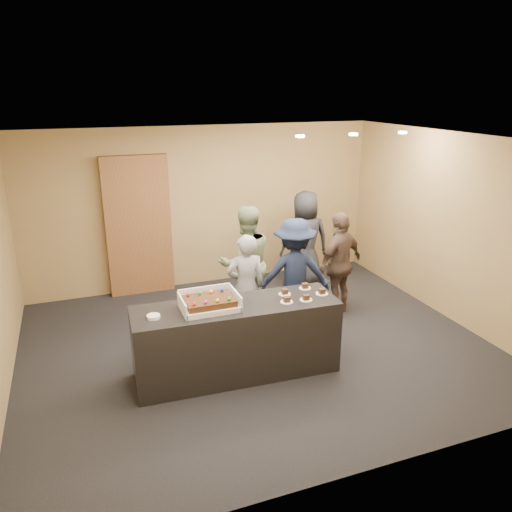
{
  "coord_description": "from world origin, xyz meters",
  "views": [
    {
      "loc": [
        -2.07,
        -5.55,
        3.29
      ],
      "look_at": [
        -0.0,
        0.0,
        1.27
      ],
      "focal_mm": 35.0,
      "sensor_mm": 36.0,
      "label": 1
    }
  ],
  "objects_px": {
    "sheet_cake": "(209,301)",
    "plate_stack": "(153,317)",
    "serving_counter": "(237,339)",
    "person_server_grey": "(246,287)",
    "person_sage_man": "(246,263)",
    "person_navy_man": "(294,274)",
    "cake_box": "(209,304)",
    "person_dark_suit": "(305,240)",
    "storage_cabinet": "(138,226)",
    "person_brown_extra": "(340,264)"
  },
  "relations": [
    {
      "from": "serving_counter",
      "to": "plate_stack",
      "type": "distance_m",
      "value": 1.06
    },
    {
      "from": "person_server_grey",
      "to": "person_navy_man",
      "type": "distance_m",
      "value": 0.74
    },
    {
      "from": "serving_counter",
      "to": "person_brown_extra",
      "type": "bearing_deg",
      "value": 31.64
    },
    {
      "from": "sheet_cake",
      "to": "plate_stack",
      "type": "distance_m",
      "value": 0.64
    },
    {
      "from": "storage_cabinet",
      "to": "person_sage_man",
      "type": "distance_m",
      "value": 2.02
    },
    {
      "from": "serving_counter",
      "to": "storage_cabinet",
      "type": "bearing_deg",
      "value": 105.82
    },
    {
      "from": "cake_box",
      "to": "person_navy_man",
      "type": "xyz_separation_m",
      "value": [
        1.47,
        0.88,
        -0.15
      ]
    },
    {
      "from": "cake_box",
      "to": "person_brown_extra",
      "type": "bearing_deg",
      "value": 25.03
    },
    {
      "from": "person_sage_man",
      "to": "person_dark_suit",
      "type": "xyz_separation_m",
      "value": [
        1.33,
        0.77,
        -0.01
      ]
    },
    {
      "from": "cake_box",
      "to": "serving_counter",
      "type": "bearing_deg",
      "value": -4.35
    },
    {
      "from": "storage_cabinet",
      "to": "sheet_cake",
      "type": "height_order",
      "value": "storage_cabinet"
    },
    {
      "from": "person_dark_suit",
      "to": "plate_stack",
      "type": "bearing_deg",
      "value": 48.04
    },
    {
      "from": "plate_stack",
      "to": "person_sage_man",
      "type": "distance_m",
      "value": 2.16
    },
    {
      "from": "cake_box",
      "to": "person_sage_man",
      "type": "distance_m",
      "value": 1.71
    },
    {
      "from": "person_navy_man",
      "to": "person_brown_extra",
      "type": "height_order",
      "value": "person_navy_man"
    },
    {
      "from": "storage_cabinet",
      "to": "person_dark_suit",
      "type": "height_order",
      "value": "storage_cabinet"
    },
    {
      "from": "storage_cabinet",
      "to": "person_navy_man",
      "type": "relative_size",
      "value": 1.43
    },
    {
      "from": "serving_counter",
      "to": "person_server_grey",
      "type": "relative_size",
      "value": 1.64
    },
    {
      "from": "serving_counter",
      "to": "person_sage_man",
      "type": "height_order",
      "value": "person_sage_man"
    },
    {
      "from": "person_server_grey",
      "to": "person_dark_suit",
      "type": "bearing_deg",
      "value": -131.07
    },
    {
      "from": "cake_box",
      "to": "person_server_grey",
      "type": "height_order",
      "value": "person_server_grey"
    },
    {
      "from": "person_navy_man",
      "to": "person_sage_man",
      "type": "bearing_deg",
      "value": -31.29
    },
    {
      "from": "serving_counter",
      "to": "person_navy_man",
      "type": "distance_m",
      "value": 1.51
    },
    {
      "from": "sheet_cake",
      "to": "plate_stack",
      "type": "xyz_separation_m",
      "value": [
        -0.64,
        -0.02,
        -0.08
      ]
    },
    {
      "from": "person_brown_extra",
      "to": "person_dark_suit",
      "type": "xyz_separation_m",
      "value": [
        -0.03,
        1.12,
        0.05
      ]
    },
    {
      "from": "person_sage_man",
      "to": "person_navy_man",
      "type": "height_order",
      "value": "person_sage_man"
    },
    {
      "from": "sheet_cake",
      "to": "person_sage_man",
      "type": "bearing_deg",
      "value": 57.0
    },
    {
      "from": "person_sage_man",
      "to": "person_dark_suit",
      "type": "relative_size",
      "value": 1.02
    },
    {
      "from": "sheet_cake",
      "to": "plate_stack",
      "type": "height_order",
      "value": "sheet_cake"
    },
    {
      "from": "storage_cabinet",
      "to": "plate_stack",
      "type": "bearing_deg",
      "value": -95.1
    },
    {
      "from": "person_sage_man",
      "to": "cake_box",
      "type": "bearing_deg",
      "value": 55.81
    },
    {
      "from": "cake_box",
      "to": "person_navy_man",
      "type": "relative_size",
      "value": 0.4
    },
    {
      "from": "cake_box",
      "to": "person_sage_man",
      "type": "height_order",
      "value": "person_sage_man"
    },
    {
      "from": "person_server_grey",
      "to": "person_navy_man",
      "type": "bearing_deg",
      "value": -168.73
    },
    {
      "from": "serving_counter",
      "to": "person_server_grey",
      "type": "height_order",
      "value": "person_server_grey"
    },
    {
      "from": "cake_box",
      "to": "storage_cabinet",
      "type": "bearing_deg",
      "value": 97.26
    },
    {
      "from": "sheet_cake",
      "to": "person_navy_man",
      "type": "distance_m",
      "value": 1.74
    },
    {
      "from": "person_navy_man",
      "to": "person_brown_extra",
      "type": "distance_m",
      "value": 0.85
    },
    {
      "from": "serving_counter",
      "to": "person_brown_extra",
      "type": "height_order",
      "value": "person_brown_extra"
    },
    {
      "from": "sheet_cake",
      "to": "person_brown_extra",
      "type": "height_order",
      "value": "person_brown_extra"
    },
    {
      "from": "serving_counter",
      "to": "person_brown_extra",
      "type": "xyz_separation_m",
      "value": [
        1.99,
        1.1,
        0.34
      ]
    },
    {
      "from": "person_server_grey",
      "to": "person_sage_man",
      "type": "distance_m",
      "value": 0.64
    },
    {
      "from": "storage_cabinet",
      "to": "plate_stack",
      "type": "relative_size",
      "value": 15.63
    },
    {
      "from": "plate_stack",
      "to": "person_navy_man",
      "type": "distance_m",
      "value": 2.31
    },
    {
      "from": "storage_cabinet",
      "to": "person_server_grey",
      "type": "bearing_deg",
      "value": -62.14
    },
    {
      "from": "cake_box",
      "to": "plate_stack",
      "type": "distance_m",
      "value": 0.64
    },
    {
      "from": "cake_box",
      "to": "sheet_cake",
      "type": "xyz_separation_m",
      "value": [
        -0.0,
        -0.02,
        0.05
      ]
    },
    {
      "from": "plate_stack",
      "to": "person_dark_suit",
      "type": "height_order",
      "value": "person_dark_suit"
    },
    {
      "from": "person_brown_extra",
      "to": "person_dark_suit",
      "type": "distance_m",
      "value": 1.13
    },
    {
      "from": "storage_cabinet",
      "to": "cake_box",
      "type": "distance_m",
      "value": 2.96
    }
  ]
}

